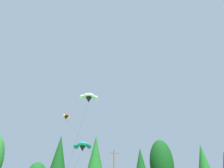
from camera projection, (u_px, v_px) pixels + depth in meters
The scene contains 7 objects.
treeline_tree_e at pixel (59, 160), 45.42m from camera, with size 4.79×4.79×14.50m.
treeline_tree_f at pixel (95, 160), 45.31m from camera, with size 4.77×4.77×14.40m.
treeline_tree_h at pixel (162, 164), 50.91m from camera, with size 5.81×5.81×14.86m.
treeline_tree_i at pixel (204, 166), 49.81m from camera, with size 4.60×4.60×13.65m.
parafoil_kite_high_teal at pixel (82, 146), 41.86m from camera, with size 3.91×21.78×10.44m.
parafoil_kite_mid_red_yellow at pixel (66, 117), 39.96m from camera, with size 11.38×12.55×14.64m.
parafoil_kite_far_white at pixel (89, 98), 35.17m from camera, with size 4.13×10.67×16.27m.
Camera 1 is at (-2.45, 0.60, 2.74)m, focal length 33.22 mm.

